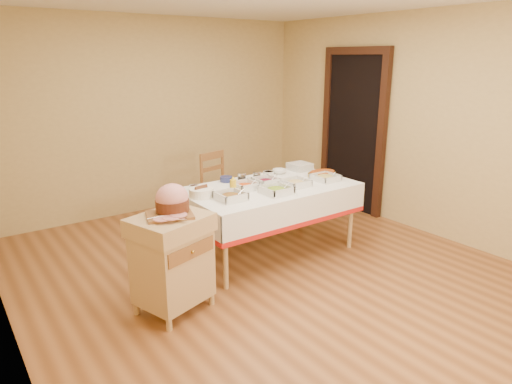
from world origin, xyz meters
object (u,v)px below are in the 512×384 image
at_px(dining_table, 269,201).
at_px(bread_basket, 201,192).
at_px(dining_chair, 221,190).
at_px(preserve_jar_left, 242,179).
at_px(plate_stack, 300,167).
at_px(ham_on_board, 172,202).
at_px(preserve_jar_right, 257,177).
at_px(mustard_bottle, 233,186).
at_px(butcher_cart, 172,258).
at_px(brass_platter, 322,173).

relative_size(dining_table, bread_basket, 7.64).
height_order(dining_chair, preserve_jar_left, dining_chair).
bearing_deg(plate_stack, ham_on_board, -158.96).
relative_size(ham_on_board, preserve_jar_right, 3.52).
xyz_separation_m(preserve_jar_left, bread_basket, (-0.59, -0.17, -0.01)).
xyz_separation_m(mustard_bottle, bread_basket, (-0.30, 0.10, -0.04)).
distance_m(butcher_cart, preserve_jar_right, 1.57).
height_order(dining_chair, plate_stack, dining_chair).
xyz_separation_m(dining_table, butcher_cart, (-1.37, -0.47, -0.12)).
height_order(dining_chair, bread_basket, dining_chair).
distance_m(ham_on_board, bread_basket, 0.77).
distance_m(dining_table, plate_stack, 0.83).
xyz_separation_m(butcher_cart, plate_stack, (2.09, 0.82, 0.33)).
xyz_separation_m(bread_basket, brass_platter, (1.54, -0.07, -0.02)).
relative_size(dining_chair, ham_on_board, 2.46).
xyz_separation_m(preserve_jar_left, mustard_bottle, (-0.29, -0.28, 0.03)).
relative_size(preserve_jar_left, plate_stack, 0.49).
bearing_deg(bread_basket, dining_chair, 49.84).
distance_m(bread_basket, plate_stack, 1.53).
xyz_separation_m(preserve_jar_left, preserve_jar_right, (0.18, -0.02, -0.00)).
bearing_deg(preserve_jar_left, plate_stack, 6.23).
distance_m(butcher_cart, bread_basket, 0.87).
bearing_deg(dining_chair, mustard_bottle, -114.69).
height_order(preserve_jar_left, plate_stack, preserve_jar_left).
bearing_deg(bread_basket, mustard_bottle, -19.12).
xyz_separation_m(butcher_cart, ham_on_board, (0.04, 0.03, 0.47)).
bearing_deg(butcher_cart, ham_on_board, 38.15).
relative_size(butcher_cart, preserve_jar_left, 7.13).
height_order(preserve_jar_left, preserve_jar_right, preserve_jar_left).
relative_size(dining_table, ham_on_board, 4.73).
distance_m(ham_on_board, preserve_jar_left, 1.34).
relative_size(preserve_jar_right, plate_stack, 0.46).
xyz_separation_m(dining_table, plate_stack, (0.73, 0.35, 0.20)).
bearing_deg(butcher_cart, dining_table, 19.02).
height_order(preserve_jar_left, brass_platter, preserve_jar_left).
relative_size(dining_chair, plate_stack, 3.97).
xyz_separation_m(dining_chair, ham_on_board, (-1.32, -1.43, 0.46)).
relative_size(dining_chair, bread_basket, 3.97).
bearing_deg(preserve_jar_right, bread_basket, -168.84).
xyz_separation_m(butcher_cart, dining_chair, (1.36, 1.46, 0.01)).
bearing_deg(plate_stack, dining_chair, 138.92).
height_order(ham_on_board, bread_basket, ham_on_board).
height_order(ham_on_board, mustard_bottle, ham_on_board).
bearing_deg(dining_table, mustard_bottle, -176.53).
relative_size(dining_table, brass_platter, 4.84).
xyz_separation_m(butcher_cart, bread_basket, (0.59, 0.55, 0.33)).
bearing_deg(dining_table, preserve_jar_right, 89.56).
bearing_deg(preserve_jar_right, plate_stack, 9.42).
xyz_separation_m(dining_table, preserve_jar_left, (-0.18, 0.25, 0.21)).
relative_size(ham_on_board, bread_basket, 1.61).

